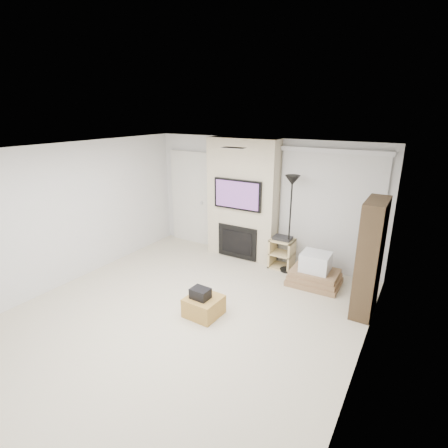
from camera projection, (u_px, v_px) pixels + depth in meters
The scene contains 15 objects.
floor at pixel (184, 315), 5.39m from camera, with size 5.00×5.50×0.00m, color beige.
ceiling at pixel (178, 151), 4.61m from camera, with size 5.00×5.50×0.00m, color white.
wall_back at pixel (262, 199), 7.25m from camera, with size 5.00×2.50×0.00m, color silver.
wall_left at pixel (69, 214), 6.21m from camera, with size 5.50×2.50×0.00m, color silver.
wall_right at pixel (366, 281), 3.79m from camera, with size 5.50×2.50×0.00m, color silver.
hvac_vent at pixel (234, 148), 5.07m from camera, with size 0.35×0.18×0.01m, color silver.
ottoman at pixel (204, 306), 5.36m from camera, with size 0.50×0.50×0.30m, color #A57B38.
black_bag at pixel (200, 293), 5.28m from camera, with size 0.28×0.22×0.16m, color black.
fireplace_wall at pixel (242, 200), 7.25m from camera, with size 1.50×0.47×2.50m.
entry_door at pixel (191, 198), 8.15m from camera, with size 1.02×0.11×2.14m.
vertical_blinds at pixel (329, 208), 6.52m from camera, with size 1.98×0.10×2.37m.
floor_lamp at pixel (291, 197), 6.43m from camera, with size 0.28×0.28×1.90m.
av_stand at pixel (282, 251), 6.93m from camera, with size 0.45×0.38×0.66m.
box_stack at pixel (315, 273), 6.29m from camera, with size 0.92×0.70×0.61m.
bookshelf at pixel (370, 258), 5.26m from camera, with size 0.30×0.80×1.80m.
Camera 1 is at (2.91, -3.71, 3.02)m, focal length 28.00 mm.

